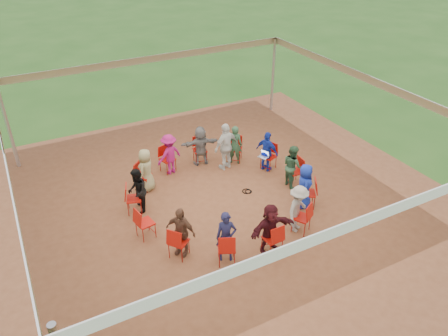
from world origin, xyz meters
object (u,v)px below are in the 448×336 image
person_seated_1 (235,145)px  person_seated_8 (270,228)px  chair_6 (145,223)px  person_seated_11 (292,166)px  chair_4 (143,176)px  cable_coil (247,191)px  chair_2 (200,150)px  chair_7 (179,242)px  chair_5 (134,199)px  chair_8 (226,248)px  standing_person (226,146)px  chair_10 (302,218)px  chair_11 (308,193)px  person_seated_2 (201,146)px  person_seated_3 (169,154)px  chair_1 (235,149)px  chair_3 (167,159)px  chair_0 (269,156)px  chair_9 (272,238)px  person_seated_0 (267,152)px  person_seated_10 (305,186)px  person_seated_7 (226,237)px  person_seated_9 (298,209)px  person_seated_5 (137,191)px  chair_12 (295,172)px  person_seated_4 (146,170)px  person_seated_6 (181,231)px  laptop (264,155)px

person_seated_1 → person_seated_8: 4.41m
chair_6 → person_seated_11: person_seated_11 is taller
chair_4 → person_seated_11: person_seated_11 is taller
person_seated_8 → cable_coil: person_seated_8 is taller
chair_2 → chair_7: same height
chair_5 → person_seated_8: 3.98m
chair_8 → standing_person: bearing=86.7°
chair_10 → chair_11: size_ratio=1.00×
person_seated_2 → person_seated_3: size_ratio=1.00×
chair_1 → chair_3: size_ratio=1.00×
chair_0 → chair_11: bearing=152.3°
chair_8 → chair_11: size_ratio=1.00×
chair_9 → person_seated_3: person_seated_3 is taller
chair_4 → person_seated_0: person_seated_0 is taller
chair_9 → person_seated_0: person_seated_0 is taller
person_seated_8 → person_seated_10: same height
chair_2 → chair_9: (-0.34, -4.90, 0.00)m
chair_3 → person_seated_7: person_seated_7 is taller
chair_8 → standing_person: standing_person is taller
person_seated_9 → chair_10: bearing=-90.0°
chair_3 → chair_9: (0.85, -4.84, 0.00)m
chair_3 → chair_11: 4.63m
chair_1 → person_seated_5: 3.98m
chair_12 → chair_8: bearing=124.6°
person_seated_0 → person_seated_4: 3.88m
person_seated_10 → standing_person: standing_person is taller
person_seated_1 → person_seated_8: same height
person_seated_2 → person_seated_3: same height
chair_4 → chair_6: 2.30m
chair_11 → person_seated_1: person_seated_1 is taller
chair_11 → person_seated_5: size_ratio=0.66×
chair_7 → person_seated_7: 1.19m
person_seated_5 → person_seated_0: bearing=110.8°
person_seated_3 → cable_coil: (1.64, -2.13, -0.67)m
chair_7 → person_seated_6: (0.10, 0.07, 0.24)m
chair_0 → person_seated_7: size_ratio=0.66×
chair_12 → person_seated_9: person_seated_9 is taller
person_seated_2 → person_seated_7: (-1.43, -4.45, 0.00)m
chair_1 → chair_3: 2.30m
chair_6 → chair_10: size_ratio=1.00×
person_seated_7 → chair_0: bearing=68.7°
chair_0 → chair_3: bearing=41.5°
chair_7 → person_seated_8: size_ratio=0.66×
person_seated_1 → person_seated_3: (-2.15, 0.41, 0.00)m
chair_10 → chair_11: bearing=13.8°
person_seated_8 → person_seated_10: 2.19m
person_seated_4 → standing_person: (2.70, -0.01, 0.12)m
person_seated_11 → person_seated_5: bearing=83.1°
person_seated_7 → person_seated_4: bearing=124.6°
person_seated_8 → laptop: person_seated_8 is taller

